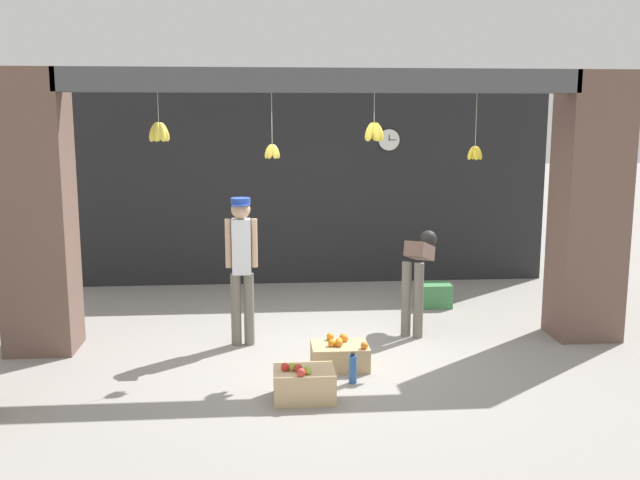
{
  "coord_description": "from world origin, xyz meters",
  "views": [
    {
      "loc": [
        -0.62,
        -7.22,
        2.45
      ],
      "look_at": [
        0.0,
        0.48,
        1.12
      ],
      "focal_mm": 40.0,
      "sensor_mm": 36.0,
      "label": 1
    }
  ],
  "objects_px": {
    "produce_box_green": "(434,295)",
    "wall_clock": "(389,140)",
    "shopkeeper": "(242,260)",
    "water_bottle": "(353,369)",
    "fruit_crate_oranges": "(340,355)",
    "worker_stooping": "(418,268)",
    "fruit_crate_apples": "(304,383)"
  },
  "relations": [
    {
      "from": "fruit_crate_oranges",
      "to": "fruit_crate_apples",
      "type": "bearing_deg",
      "value": -117.52
    },
    {
      "from": "fruit_crate_apples",
      "to": "worker_stooping",
      "type": "bearing_deg",
      "value": 53.4
    },
    {
      "from": "fruit_crate_apples",
      "to": "wall_clock",
      "type": "bearing_deg",
      "value": 71.19
    },
    {
      "from": "shopkeeper",
      "to": "water_bottle",
      "type": "relative_size",
      "value": 5.47
    },
    {
      "from": "fruit_crate_apples",
      "to": "water_bottle",
      "type": "distance_m",
      "value": 0.59
    },
    {
      "from": "worker_stooping",
      "to": "wall_clock",
      "type": "height_order",
      "value": "wall_clock"
    },
    {
      "from": "wall_clock",
      "to": "produce_box_green",
      "type": "bearing_deg",
      "value": -75.63
    },
    {
      "from": "worker_stooping",
      "to": "fruit_crate_apples",
      "type": "distance_m",
      "value": 2.47
    },
    {
      "from": "worker_stooping",
      "to": "fruit_crate_oranges",
      "type": "distance_m",
      "value": 1.66
    },
    {
      "from": "produce_box_green",
      "to": "fruit_crate_oranges",
      "type": "bearing_deg",
      "value": -123.83
    },
    {
      "from": "produce_box_green",
      "to": "wall_clock",
      "type": "xyz_separation_m",
      "value": [
        -0.37,
        1.46,
        1.97
      ]
    },
    {
      "from": "worker_stooping",
      "to": "fruit_crate_apples",
      "type": "bearing_deg",
      "value": -99.88
    },
    {
      "from": "fruit_crate_oranges",
      "to": "wall_clock",
      "type": "height_order",
      "value": "wall_clock"
    },
    {
      "from": "fruit_crate_apples",
      "to": "produce_box_green",
      "type": "height_order",
      "value": "fruit_crate_apples"
    },
    {
      "from": "fruit_crate_oranges",
      "to": "produce_box_green",
      "type": "distance_m",
      "value": 2.67
    },
    {
      "from": "worker_stooping",
      "to": "water_bottle",
      "type": "bearing_deg",
      "value": -94.39
    },
    {
      "from": "fruit_crate_apples",
      "to": "water_bottle",
      "type": "relative_size",
      "value": 1.82
    },
    {
      "from": "fruit_crate_oranges",
      "to": "wall_clock",
      "type": "bearing_deg",
      "value": 73.15
    },
    {
      "from": "shopkeeper",
      "to": "water_bottle",
      "type": "height_order",
      "value": "shopkeeper"
    },
    {
      "from": "shopkeeper",
      "to": "fruit_crate_oranges",
      "type": "xyz_separation_m",
      "value": [
        0.97,
        -0.8,
        -0.82
      ]
    },
    {
      "from": "fruit_crate_oranges",
      "to": "worker_stooping",
      "type": "bearing_deg",
      "value": 48.31
    },
    {
      "from": "shopkeeper",
      "to": "worker_stooping",
      "type": "relative_size",
      "value": 1.44
    },
    {
      "from": "shopkeeper",
      "to": "fruit_crate_oranges",
      "type": "bearing_deg",
      "value": 139.92
    },
    {
      "from": "water_bottle",
      "to": "wall_clock",
      "type": "bearing_deg",
      "value": 75.78
    },
    {
      "from": "fruit_crate_apples",
      "to": "water_bottle",
      "type": "height_order",
      "value": "fruit_crate_apples"
    },
    {
      "from": "produce_box_green",
      "to": "shopkeeper",
      "type": "bearing_deg",
      "value": -150.12
    },
    {
      "from": "wall_clock",
      "to": "fruit_crate_oranges",
      "type": "bearing_deg",
      "value": -106.85
    },
    {
      "from": "water_bottle",
      "to": "produce_box_green",
      "type": "bearing_deg",
      "value": 61.9
    },
    {
      "from": "produce_box_green",
      "to": "worker_stooping",
      "type": "bearing_deg",
      "value": -113.32
    },
    {
      "from": "water_bottle",
      "to": "wall_clock",
      "type": "distance_m",
      "value": 4.67
    },
    {
      "from": "shopkeeper",
      "to": "produce_box_green",
      "type": "distance_m",
      "value": 2.95
    },
    {
      "from": "shopkeeper",
      "to": "worker_stooping",
      "type": "xyz_separation_m",
      "value": [
        2.0,
        0.35,
        -0.2
      ]
    }
  ]
}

